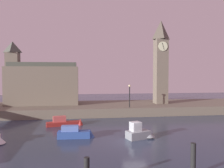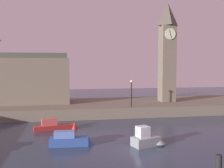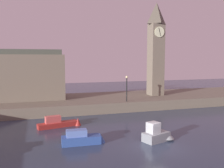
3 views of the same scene
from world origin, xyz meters
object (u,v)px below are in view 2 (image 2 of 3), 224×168
clock_tower (167,51)px  boat_dinghy_red (58,126)px  boat_tour_blue (72,140)px  streetlamp (131,90)px  parliament_hall (23,78)px  boat_cruiser_grey (148,139)px

clock_tower → boat_dinghy_red: (-17.22, -10.42, -9.28)m
boat_tour_blue → boat_dinghy_red: bearing=102.6°
streetlamp → parliament_hall: bearing=158.0°
parliament_hall → boat_tour_blue: (6.89, -18.35, -4.93)m
clock_tower → boat_tour_blue: (-15.77, -16.90, -9.18)m
clock_tower → streetlamp: (-7.11, -4.82, -5.81)m
parliament_hall → boat_tour_blue: 20.22m
boat_tour_blue → parliament_hall: bearing=110.6°
parliament_hall → streetlamp: 16.84m
clock_tower → boat_cruiser_grey: size_ratio=4.56×
boat_cruiser_grey → boat_dinghy_red: boat_cruiser_grey is taller
clock_tower → boat_cruiser_grey: clock_tower is taller
streetlamp → boat_dinghy_red: (-10.10, -5.60, -3.47)m
boat_tour_blue → streetlamp: bearing=54.4°
clock_tower → parliament_hall: size_ratio=1.22×
parliament_hall → streetlamp: size_ratio=3.38×
streetlamp → boat_cruiser_grey: (-1.72, -13.33, -3.26)m
boat_cruiser_grey → boat_tour_blue: (-6.94, 1.25, -0.11)m
clock_tower → boat_dinghy_red: bearing=-148.8°
clock_tower → parliament_hall: clock_tower is taller
streetlamp → boat_tour_blue: size_ratio=0.92×
clock_tower → parliament_hall: 23.10m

